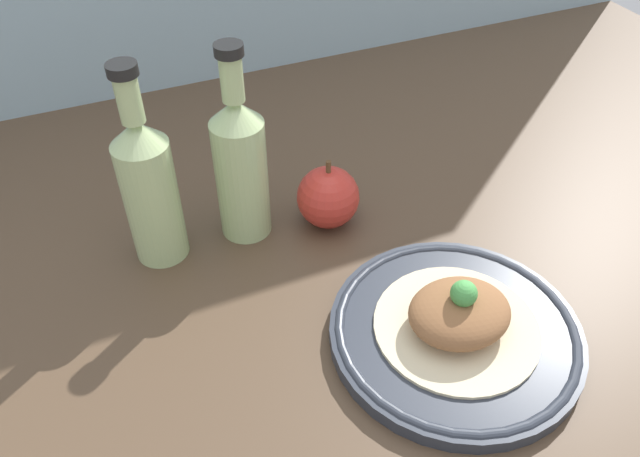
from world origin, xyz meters
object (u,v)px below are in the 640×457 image
object	(u,v)px
plated_food	(459,315)
cider_bottle_right	(241,164)
plate	(455,332)
cider_bottle_left	(149,187)
apple	(328,197)

from	to	relation	value
plated_food	cider_bottle_right	xyz separation A→B (cm)	(-14.59, 25.51, 6.16)
plated_food	cider_bottle_right	world-z (taller)	cider_bottle_right
plate	cider_bottle_left	world-z (taller)	cider_bottle_left
plated_food	cider_bottle_right	bearing A→B (deg)	119.77
cider_bottle_right	apple	distance (cm)	11.97
apple	plate	bearing A→B (deg)	-78.50
plate	apple	bearing A→B (deg)	101.50
plate	cider_bottle_right	size ratio (longest dim) A/B	1.07
plate	cider_bottle_left	distance (cm)	37.00
cider_bottle_right	plate	bearing A→B (deg)	-60.23
plate	apple	distance (cm)	23.31
cider_bottle_right	apple	xyz separation A→B (cm)	(9.98, -2.85, -5.97)
plate	apple	world-z (taller)	apple
cider_bottle_left	cider_bottle_right	world-z (taller)	same
plated_food	cider_bottle_left	xyz separation A→B (cm)	(-25.30, 25.51, 6.16)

